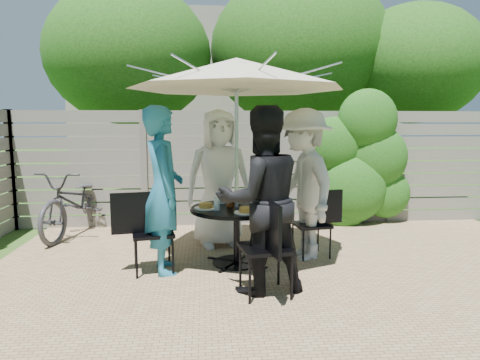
{
  "coord_description": "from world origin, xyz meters",
  "views": [
    {
      "loc": [
        -1.06,
        -3.77,
        1.62
      ],
      "look_at": [
        -0.64,
        1.23,
        0.97
      ],
      "focal_mm": 32.0,
      "sensor_mm": 36.0,
      "label": 1
    }
  ],
  "objects": [
    {
      "name": "backyard_envelope",
      "position": [
        0.09,
        10.29,
        2.61
      ],
      "size": [
        60.0,
        60.0,
        5.0
      ],
      "color": "#2B551A",
      "rests_on": "ground"
    },
    {
      "name": "patio_table",
      "position": [
        -0.7,
        1.03,
        0.48
      ],
      "size": [
        1.24,
        1.24,
        0.68
      ],
      "rotation": [
        0.0,
        0.0,
        0.21
      ],
      "color": "black",
      "rests_on": "ground"
    },
    {
      "name": "umbrella",
      "position": [
        -0.7,
        1.03,
        2.18
      ],
      "size": [
        2.87,
        2.87,
        2.35
      ],
      "rotation": [
        0.0,
        0.0,
        0.21
      ],
      "color": "silver",
      "rests_on": "ground"
    },
    {
      "name": "chair_back",
      "position": [
        -0.9,
        1.97,
        0.25
      ],
      "size": [
        0.51,
        0.64,
        0.83
      ],
      "rotation": [
        0.0,
        0.0,
        5.05
      ],
      "color": "black",
      "rests_on": "ground"
    },
    {
      "name": "person_back",
      "position": [
        -0.87,
        1.84,
        0.91
      ],
      "size": [
        0.99,
        0.75,
        1.83
      ],
      "primitive_type": "imported",
      "rotation": [
        0.0,
        0.0,
        6.49
      ],
      "color": "white",
      "rests_on": "ground"
    },
    {
      "name": "chair_left",
      "position": [
        -1.64,
        0.83,
        0.27
      ],
      "size": [
        0.69,
        0.51,
        0.91
      ],
      "rotation": [
        0.0,
        0.0,
        6.47
      ],
      "color": "black",
      "rests_on": "ground"
    },
    {
      "name": "person_left",
      "position": [
        -1.51,
        0.86,
        0.91
      ],
      "size": [
        0.57,
        0.74,
        1.82
      ],
      "primitive_type": "imported",
      "rotation": [
        0.0,
        0.0,
        8.06
      ],
      "color": "teal",
      "rests_on": "ground"
    },
    {
      "name": "chair_front",
      "position": [
        -0.5,
        0.09,
        0.29
      ],
      "size": [
        0.51,
        0.71,
        0.95
      ],
      "rotation": [
        0.0,
        0.0,
        1.7
      ],
      "color": "black",
      "rests_on": "ground"
    },
    {
      "name": "person_front",
      "position": [
        -0.52,
        0.22,
        0.9
      ],
      "size": [
        1.0,
        0.85,
        1.8
      ],
      "primitive_type": "imported",
      "rotation": [
        0.0,
        0.0,
        3.35
      ],
      "color": "black",
      "rests_on": "ground"
    },
    {
      "name": "chair_right",
      "position": [
        0.25,
        1.23,
        0.25
      ],
      "size": [
        0.63,
        0.46,
        0.83
      ],
      "rotation": [
        0.0,
        0.0,
        3.3
      ],
      "color": "black",
      "rests_on": "ground"
    },
    {
      "name": "person_right",
      "position": [
        0.12,
        1.21,
        0.91
      ],
      "size": [
        0.9,
        1.29,
        1.81
      ],
      "primitive_type": "imported",
      "rotation": [
        0.0,
        0.0,
        4.92
      ],
      "color": "beige",
      "rests_on": "ground"
    },
    {
      "name": "plate_back",
      "position": [
        -0.77,
        1.38,
        0.71
      ],
      "size": [
        0.26,
        0.26,
        0.06
      ],
      "color": "white",
      "rests_on": "patio_table"
    },
    {
      "name": "plate_left",
      "position": [
        -1.05,
        0.96,
        0.71
      ],
      "size": [
        0.26,
        0.26,
        0.06
      ],
      "color": "white",
      "rests_on": "patio_table"
    },
    {
      "name": "plate_front",
      "position": [
        -0.62,
        0.68,
        0.71
      ],
      "size": [
        0.26,
        0.26,
        0.06
      ],
      "color": "white",
      "rests_on": "patio_table"
    },
    {
      "name": "plate_right",
      "position": [
        -0.34,
        1.11,
        0.71
      ],
      "size": [
        0.26,
        0.26,
        0.06
      ],
      "color": "white",
      "rests_on": "patio_table"
    },
    {
      "name": "glass_back",
      "position": [
        -0.85,
        1.26,
        0.75
      ],
      "size": [
        0.07,
        0.07,
        0.14
      ],
      "primitive_type": "cylinder",
      "color": "silver",
      "rests_on": "patio_table"
    },
    {
      "name": "glass_left",
      "position": [
        -0.93,
        0.88,
        0.75
      ],
      "size": [
        0.07,
        0.07,
        0.14
      ],
      "primitive_type": "cylinder",
      "color": "silver",
      "rests_on": "patio_table"
    },
    {
      "name": "glass_right",
      "position": [
        -0.46,
        1.19,
        0.75
      ],
      "size": [
        0.07,
        0.07,
        0.14
      ],
      "primitive_type": "cylinder",
      "color": "silver",
      "rests_on": "patio_table"
    },
    {
      "name": "syrup_jug",
      "position": [
        -0.77,
        1.07,
        0.76
      ],
      "size": [
        0.09,
        0.09,
        0.16
      ],
      "primitive_type": "cylinder",
      "color": "#59280C",
      "rests_on": "patio_table"
    },
    {
      "name": "coffee_cup",
      "position": [
        -0.64,
        1.27,
        0.74
      ],
      "size": [
        0.08,
        0.08,
        0.12
      ],
      "primitive_type": "cylinder",
      "color": "#C6B293",
      "rests_on": "patio_table"
    },
    {
      "name": "bicycle",
      "position": [
        -2.92,
        2.6,
        0.49
      ],
      "size": [
        1.06,
        1.97,
        0.98
      ],
      "primitive_type": "imported",
      "rotation": [
        0.0,
        0.0,
        -0.23
      ],
      "color": "#333338",
      "rests_on": "ground"
    }
  ]
}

